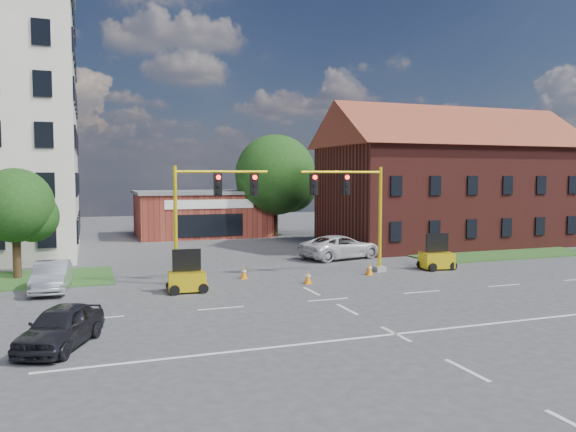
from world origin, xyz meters
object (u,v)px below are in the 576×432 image
Objects in this scene: signal_mast_west at (207,209)px; trailer_east at (437,259)px; signal_mast_east at (355,206)px; pickup_white at (341,247)px; sedan_dark at (61,326)px; trailer_west at (187,279)px.

trailer_east is (14.01, -0.50, -3.26)m from signal_mast_west.
signal_mast_east is 1.07× the size of pickup_white.
signal_mast_west is 14.39m from trailer_east.
signal_mast_west is at bearing -173.81° from trailer_east.
sedan_dark is (-17.30, -15.23, -0.11)m from pickup_white.
signal_mast_west is 1.07× the size of pickup_white.
signal_mast_west is 1.00× the size of signal_mast_east.
trailer_east reaches higher than trailer_west.
trailer_east is at bearing -162.53° from pickup_white.
trailer_west is 15.54m from trailer_east.
sedan_dark is (-20.88, -9.13, 0.04)m from trailer_east.
trailer_east reaches higher than sedan_dark.
signal_mast_east is 10.88m from trailer_west.
trailer_east reaches higher than pickup_white.
pickup_white is at bearing 37.91° from trailer_west.
signal_mast_west is 12.24m from pickup_white.
trailer_east is 0.36× the size of pickup_white.
signal_mast_west is 12.26m from sedan_dark.
signal_mast_east is 2.95× the size of trailer_east.
signal_mast_east is 1.51× the size of sedan_dark.
trailer_east is 7.07m from pickup_white.
trailer_east is (5.30, -0.50, -3.26)m from signal_mast_east.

